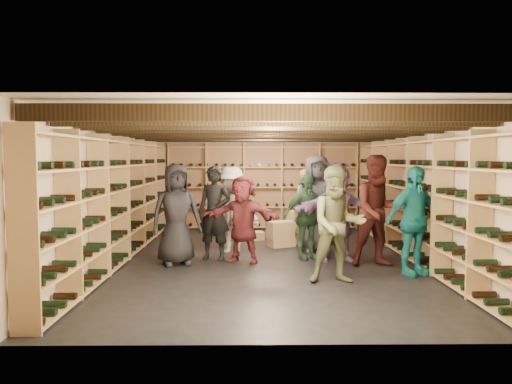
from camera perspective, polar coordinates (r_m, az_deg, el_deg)
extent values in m
plane|color=black|center=(8.87, 1.39, -7.73)|extent=(8.00, 8.00, 0.00)
cube|color=#C6B19A|center=(12.70, 0.77, 1.28)|extent=(5.50, 0.02, 2.40)
cube|color=#C6B19A|center=(4.73, 3.12, -3.33)|extent=(5.50, 0.02, 2.40)
cube|color=#C6B19A|center=(9.04, -16.30, 0.01)|extent=(0.02, 8.00, 2.40)
cube|color=#C6B19A|center=(9.22, 18.75, 0.04)|extent=(0.02, 8.00, 2.40)
cube|color=beige|center=(8.70, 1.42, 7.93)|extent=(5.50, 8.00, 0.01)
cube|color=black|center=(5.21, 2.80, 9.03)|extent=(5.40, 0.12, 0.18)
cube|color=black|center=(6.08, 2.31, 8.31)|extent=(5.40, 0.12, 0.18)
cube|color=black|center=(6.95, 1.94, 7.77)|extent=(5.40, 0.12, 0.18)
cube|color=black|center=(7.82, 1.65, 7.35)|extent=(5.40, 0.12, 0.18)
cube|color=black|center=(8.70, 1.42, 7.01)|extent=(5.40, 0.12, 0.18)
cube|color=black|center=(9.57, 1.23, 6.74)|extent=(5.40, 0.12, 0.18)
cube|color=black|center=(10.44, 1.08, 6.51)|extent=(5.40, 0.12, 0.18)
cube|color=black|center=(11.32, 0.94, 6.32)|extent=(5.40, 0.12, 0.18)
cube|color=black|center=(12.19, 0.83, 6.15)|extent=(5.40, 0.12, 0.18)
cube|color=#AB8453|center=(9.00, -15.18, -0.78)|extent=(0.32, 7.50, 2.15)
cube|color=#AB8453|center=(9.17, 17.67, -0.74)|extent=(0.32, 7.50, 2.15)
cube|color=#AB8453|center=(12.53, 0.79, 0.67)|extent=(4.70, 0.30, 2.15)
cube|color=#A78358|center=(10.14, 2.87, -5.75)|extent=(0.59, 0.50, 0.17)
cube|color=#A78358|center=(10.12, 2.87, -4.81)|extent=(0.59, 0.50, 0.17)
cube|color=#A78358|center=(10.09, 2.88, -3.85)|extent=(0.59, 0.50, 0.17)
cube|color=#A78358|center=(10.60, 5.07, -5.34)|extent=(0.58, 0.48, 0.17)
cube|color=#A78358|center=(10.58, 5.08, -4.43)|extent=(0.58, 0.48, 0.17)
cube|color=#A78358|center=(10.55, 5.09, -3.52)|extent=(0.58, 0.48, 0.17)
cube|color=#A78358|center=(10.53, 5.09, -2.60)|extent=(0.58, 0.48, 0.17)
cube|color=#A78358|center=(10.95, -0.47, -5.02)|extent=(0.56, 0.44, 0.17)
imported|color=black|center=(8.44, -9.10, -2.54)|extent=(0.96, 0.79, 1.70)
imported|color=black|center=(8.78, -4.79, -2.40)|extent=(0.70, 0.57, 1.65)
imported|color=#616540|center=(7.22, 9.33, -3.70)|extent=(0.84, 0.67, 1.68)
imported|color=#157E82|center=(7.99, 17.54, -3.14)|extent=(1.06, 0.77, 1.67)
imported|color=maroon|center=(8.55, -1.51, -3.05)|extent=(1.46, 0.92, 1.51)
imported|color=gray|center=(10.04, 5.92, -1.83)|extent=(0.64, 0.49, 1.57)
imported|color=#441815|center=(8.47, 13.85, -2.09)|extent=(0.97, 0.80, 1.84)
imported|color=#ACA89E|center=(9.39, -2.76, -2.06)|extent=(1.16, 0.84, 1.62)
imported|color=#26472D|center=(8.88, 5.77, -2.81)|extent=(0.96, 0.68, 1.50)
imported|color=#88659A|center=(8.73, 9.27, -2.34)|extent=(1.61, 0.64, 1.69)
imported|color=#2F2F34|center=(9.51, 6.93, -1.32)|extent=(0.99, 0.72, 1.85)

